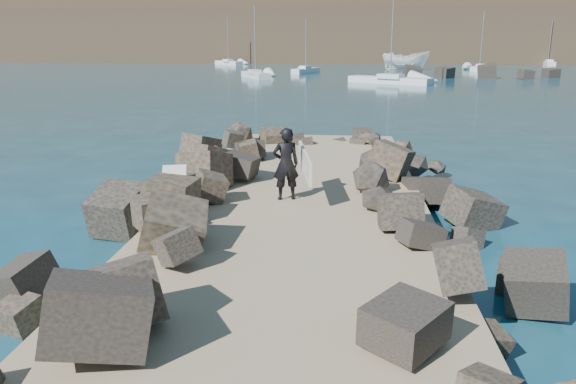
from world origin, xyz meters
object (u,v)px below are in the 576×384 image
Objects in this scene: surfboard_resting at (174,192)px; boat_imported at (406,61)px; surfer_with_board at (288,164)px; sailboat_a at (255,75)px.

boat_imported is (12.84, 72.42, 0.26)m from surfboard_resting.
surfboard_resting is 0.33× the size of boat_imported.
surfboard_resting is at bearing -154.09° from surfer_with_board.
surfer_with_board is 0.26× the size of sailboat_a.
surfer_with_board reaches higher than surfboard_resting.
sailboat_a is at bearing 143.38° from boat_imported.
surfer_with_board is at bearing 11.25° from surfboard_resting.
surfer_with_board is at bearing -80.58° from sailboat_a.
sailboat_a reaches higher than boat_imported.
surfboard_resting is at bearing 177.58° from boat_imported.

